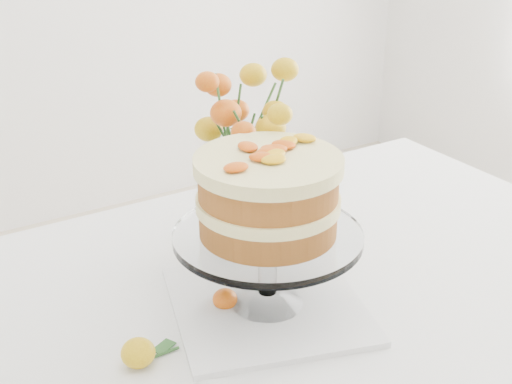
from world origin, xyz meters
The scene contains 8 objects.
table centered at (0.00, 0.00, 0.67)m, with size 1.43×0.93×0.76m.
napkin centered at (-0.09, -0.06, 0.76)m, with size 0.32×0.32×0.01m, color silver.
cake_stand centered at (-0.09, -0.06, 0.96)m, with size 0.32×0.32×0.29m.
rose_vase centered at (0.00, 0.16, 0.99)m, with size 0.34×0.34×0.40m.
loose_rose_near centered at (-0.34, -0.09, 0.78)m, with size 0.10×0.05×0.05m.
loose_rose_far centered at (-0.15, -0.02, 0.77)m, with size 0.08×0.04×0.04m.
stray_petal_a centered at (-0.12, -0.10, 0.76)m, with size 0.03×0.02×0.00m, color #F4AE0F.
stray_petal_b centered at (-0.02, -0.14, 0.76)m, with size 0.03×0.02×0.00m, color #F4AE0F.
Camera 1 is at (-0.66, -0.95, 1.47)m, focal length 50.00 mm.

